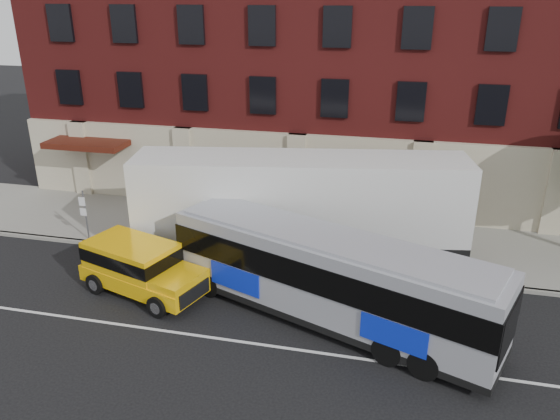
% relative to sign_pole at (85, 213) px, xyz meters
% --- Properties ---
extents(ground, '(120.00, 120.00, 0.00)m').
position_rel_sign_pole_xyz_m(ground, '(8.50, -6.15, -1.45)').
color(ground, black).
rests_on(ground, ground).
extents(sidewalk, '(60.00, 6.00, 0.15)m').
position_rel_sign_pole_xyz_m(sidewalk, '(8.50, 2.85, -1.38)').
color(sidewalk, gray).
rests_on(sidewalk, ground).
extents(kerb, '(60.00, 0.25, 0.15)m').
position_rel_sign_pole_xyz_m(kerb, '(8.50, -0.15, -1.38)').
color(kerb, gray).
rests_on(kerb, ground).
extents(lane_line, '(60.00, 0.12, 0.01)m').
position_rel_sign_pole_xyz_m(lane_line, '(8.50, -5.65, -1.45)').
color(lane_line, silver).
rests_on(lane_line, ground).
extents(building, '(30.00, 12.10, 15.00)m').
position_rel_sign_pole_xyz_m(building, '(8.49, 10.77, 6.13)').
color(building, maroon).
rests_on(building, sidewalk).
extents(sign_pole, '(0.30, 0.20, 2.50)m').
position_rel_sign_pole_xyz_m(sign_pole, '(0.00, 0.00, 0.00)').
color(sign_pole, slate).
rests_on(sign_pole, ground).
extents(city_bus, '(11.79, 6.54, 3.20)m').
position_rel_sign_pole_xyz_m(city_bus, '(11.51, -3.72, 0.31)').
color(city_bus, '#93959D').
rests_on(city_bus, ground).
extents(yellow_suv, '(5.26, 3.39, 1.96)m').
position_rel_sign_pole_xyz_m(yellow_suv, '(4.27, -3.40, -0.33)').
color(yellow_suv, '#FFBB0A').
rests_on(yellow_suv, ground).
extents(shipping_container, '(13.76, 5.04, 4.50)m').
position_rel_sign_pole_xyz_m(shipping_container, '(9.63, 0.65, 0.77)').
color(shipping_container, black).
rests_on(shipping_container, ground).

